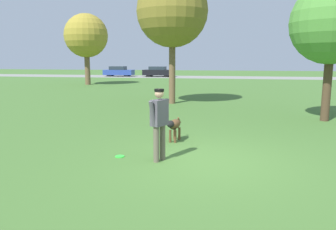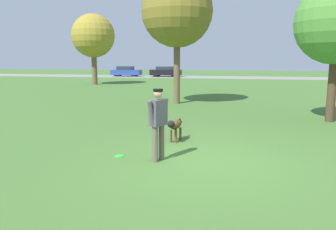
{
  "view_description": "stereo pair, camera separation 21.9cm",
  "coord_description": "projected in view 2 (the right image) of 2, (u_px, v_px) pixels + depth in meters",
  "views": [
    {
      "loc": [
        0.45,
        -7.18,
        2.29
      ],
      "look_at": [
        -0.99,
        0.77,
        0.9
      ],
      "focal_mm": 35.0,
      "sensor_mm": 36.0,
      "label": 1
    },
    {
      "loc": [
        0.66,
        -7.14,
        2.29
      ],
      "look_at": [
        -0.99,
        0.77,
        0.9
      ],
      "focal_mm": 35.0,
      "sensor_mm": 36.0,
      "label": 2
    }
  ],
  "objects": [
    {
      "name": "ground_plane",
      "position": [
        204.0,
        161.0,
        7.41
      ],
      "size": [
        120.0,
        120.0,
        0.0
      ],
      "primitive_type": "plane",
      "color": "#426B2D"
    },
    {
      "name": "far_road_strip",
      "position": [
        231.0,
        77.0,
        40.93
      ],
      "size": [
        120.0,
        6.0,
        0.01
      ],
      "color": "gray",
      "rests_on": "ground_plane"
    },
    {
      "name": "person",
      "position": [
        158.0,
        119.0,
        7.29
      ],
      "size": [
        0.39,
        0.63,
        1.64
      ],
      "rotation": [
        0.0,
        0.0,
        1.08
      ],
      "color": "#665B4C",
      "rests_on": "ground_plane"
    },
    {
      "name": "dog",
      "position": [
        175.0,
        125.0,
        9.12
      ],
      "size": [
        0.36,
        1.02,
        0.66
      ],
      "rotation": [
        0.0,
        0.0,
        4.56
      ],
      "color": "brown",
      "rests_on": "ground_plane"
    },
    {
      "name": "frisbee",
      "position": [
        119.0,
        156.0,
        7.78
      ],
      "size": [
        0.22,
        0.22,
        0.02
      ],
      "color": "#33D838",
      "rests_on": "ground_plane"
    },
    {
      "name": "tree_far_left",
      "position": [
        93.0,
        36.0,
        29.03
      ],
      "size": [
        3.82,
        3.82,
        6.23
      ],
      "color": "brown",
      "rests_on": "ground_plane"
    },
    {
      "name": "tree_mid_center",
      "position": [
        177.0,
        12.0,
        16.28
      ],
      "size": [
        3.57,
        3.57,
        6.41
      ],
      "color": "brown",
      "rests_on": "ground_plane"
    },
    {
      "name": "parked_car_blue",
      "position": [
        126.0,
        71.0,
        43.71
      ],
      "size": [
        3.92,
        1.89,
        1.33
      ],
      "rotation": [
        0.0,
        0.0,
        0.02
      ],
      "color": "#284293",
      "rests_on": "ground_plane"
    },
    {
      "name": "parked_car_black",
      "position": [
        166.0,
        72.0,
        42.42
      ],
      "size": [
        4.0,
        1.89,
        1.33
      ],
      "rotation": [
        0.0,
        0.0,
        -0.05
      ],
      "color": "black",
      "rests_on": "ground_plane"
    }
  ]
}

